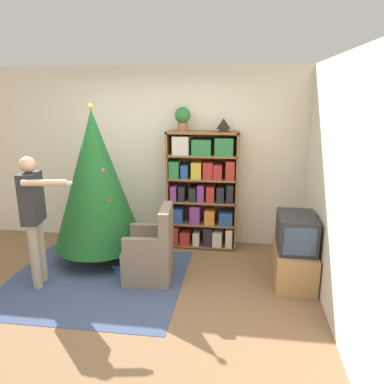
# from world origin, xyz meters

# --- Properties ---
(ground_plane) EXTENTS (14.00, 14.00, 0.00)m
(ground_plane) POSITION_xyz_m (0.00, 0.00, 0.00)
(ground_plane) COLOR #846042
(wall_back) EXTENTS (8.00, 0.10, 2.60)m
(wall_back) POSITION_xyz_m (0.00, 1.88, 1.30)
(wall_back) COLOR silver
(wall_back) RESTS_ON ground_plane
(wall_right) EXTENTS (0.10, 8.00, 2.60)m
(wall_right) POSITION_xyz_m (2.24, 0.00, 1.30)
(wall_right) COLOR silver
(wall_right) RESTS_ON ground_plane
(area_rug) EXTENTS (2.13, 1.93, 0.01)m
(area_rug) POSITION_xyz_m (-0.46, 0.39, 0.00)
(area_rug) COLOR #3D4C70
(area_rug) RESTS_ON ground_plane
(bookshelf) EXTENTS (1.02, 0.33, 1.71)m
(bookshelf) POSITION_xyz_m (0.72, 1.63, 0.86)
(bookshelf) COLOR brown
(bookshelf) RESTS_ON ground_plane
(tv_stand) EXTENTS (0.47, 0.75, 0.43)m
(tv_stand) POSITION_xyz_m (1.94, 0.70, 0.22)
(tv_stand) COLOR tan
(tv_stand) RESTS_ON ground_plane
(television) EXTENTS (0.43, 0.60, 0.42)m
(television) POSITION_xyz_m (1.94, 0.70, 0.64)
(television) COLOR #28282D
(television) RESTS_ON tv_stand
(game_remote) EXTENTS (0.04, 0.12, 0.02)m
(game_remote) POSITION_xyz_m (1.80, 0.47, 0.44)
(game_remote) COLOR white
(game_remote) RESTS_ON tv_stand
(christmas_tree) EXTENTS (1.17, 1.17, 2.10)m
(christmas_tree) POSITION_xyz_m (-0.62, 1.00, 1.12)
(christmas_tree) COLOR #4C3323
(christmas_tree) RESTS_ON ground_plane
(armchair) EXTENTS (0.62, 0.61, 0.92)m
(armchair) POSITION_xyz_m (0.21, 0.55, 0.32)
(armchair) COLOR #7A6B5B
(armchair) RESTS_ON ground_plane
(standing_person) EXTENTS (0.68, 0.46, 1.55)m
(standing_person) POSITION_xyz_m (-1.07, 0.23, 0.91)
(standing_person) COLOR #9E937F
(standing_person) RESTS_ON ground_plane
(potted_plant) EXTENTS (0.22, 0.22, 0.33)m
(potted_plant) POSITION_xyz_m (0.43, 1.64, 1.90)
(potted_plant) COLOR #935B38
(potted_plant) RESTS_ON bookshelf
(table_lamp) EXTENTS (0.20, 0.20, 0.18)m
(table_lamp) POSITION_xyz_m (1.00, 1.64, 1.81)
(table_lamp) COLOR #473828
(table_lamp) RESTS_ON bookshelf
(book_pile_near_tree) EXTENTS (0.20, 0.18, 0.09)m
(book_pile_near_tree) POSITION_xyz_m (-0.22, 0.69, 0.05)
(book_pile_near_tree) COLOR #5B899E
(book_pile_near_tree) RESTS_ON ground_plane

